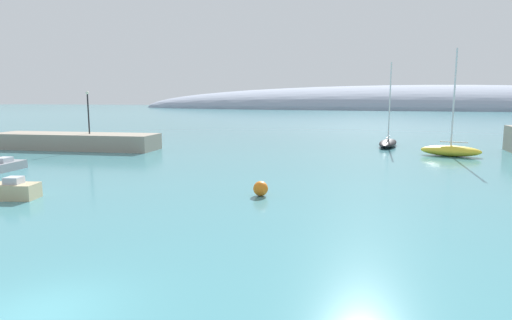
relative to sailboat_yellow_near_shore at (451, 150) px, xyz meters
name	(u,v)px	position (x,y,z in m)	size (l,w,h in m)	color
water	(41,314)	(-15.70, -37.47, -0.65)	(600.00, 600.00, 0.00)	teal
breakwater_rocks	(75,141)	(-40.27, -5.27, 0.24)	(19.01, 4.59, 1.78)	gray
distant_ridge	(417,109)	(11.76, 191.29, -0.65)	(309.93, 77.92, 24.39)	#8E99AD
sailboat_yellow_near_shore	(451,150)	(0.00, 0.00, 0.00)	(5.97, 3.22, 10.61)	yellow
sailboat_black_outer_mooring	(388,142)	(-5.88, 7.50, -0.16)	(2.77, 8.14, 9.95)	black
motorboat_sand_alongside_breakwater	(5,190)	(-27.80, -26.94, -0.16)	(4.18, 2.18, 1.29)	#C6B284
mooring_buoy_orange	(261,189)	(-13.70, -22.18, -0.20)	(0.90, 0.90, 0.90)	orange
harbor_lamp_post	(88,108)	(-38.44, -5.12, 4.04)	(0.36, 0.36, 4.77)	black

